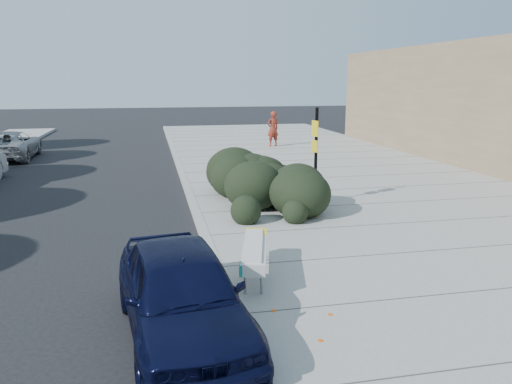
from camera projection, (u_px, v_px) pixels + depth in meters
ground at (218, 274)px, 9.44m from camera, size 120.00×120.00×0.00m
sidewalk_near at (376, 197)px, 15.33m from camera, size 11.20×50.00×0.15m
curb_near at (194, 206)px, 14.19m from camera, size 0.22×50.00×0.17m
bench at (255, 251)px, 8.87m from camera, size 0.89×2.05×0.61m
bike_rack at (287, 191)px, 12.97m from camera, size 0.20×0.71×1.06m
sign_post at (316, 150)px, 13.92m from camera, size 0.14×0.31×2.71m
hedge at (267, 175)px, 14.13m from camera, size 2.65×4.59×1.64m
sedan_navy at (182, 293)px, 7.01m from camera, size 2.06×4.12×1.35m
suv_silver at (10, 145)px, 23.12m from camera, size 2.22×4.71×1.30m
pedestrian at (273, 129)px, 26.42m from camera, size 0.77×0.62×1.85m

